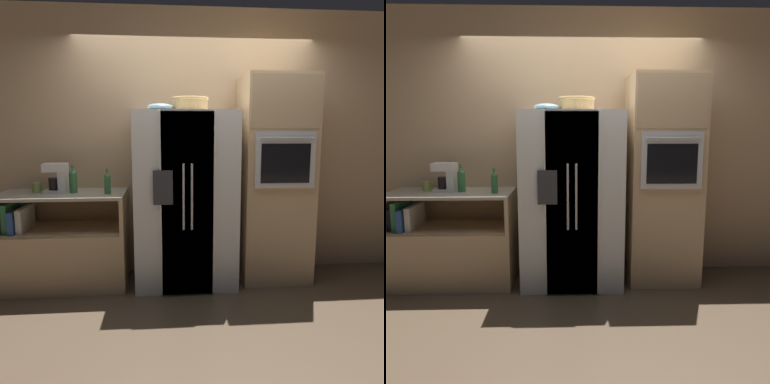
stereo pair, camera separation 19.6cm
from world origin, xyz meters
TOP-DOWN VIEW (x-y plane):
  - ground_plane at (0.00, 0.00)m, footprint 20.00×20.00m
  - wall_back at (0.00, 0.44)m, footprint 12.00×0.06m
  - counter_left at (-1.35, 0.09)m, footprint 1.24×0.65m
  - refrigerator at (-0.13, 0.06)m, footprint 0.99×0.74m
  - wall_oven at (0.80, 0.11)m, footprint 0.70×0.66m
  - wicker_basket at (-0.07, 0.05)m, footprint 0.35×0.35m
  - fruit_bowl at (-0.36, -0.02)m, footprint 0.24×0.24m
  - bottle_tall at (-0.88, -0.00)m, footprint 0.06×0.06m
  - bottle_short at (-1.22, 0.09)m, footprint 0.08×0.08m
  - mug at (-1.59, 0.17)m, footprint 0.12×0.09m
  - coffee_maker at (-1.38, 0.15)m, footprint 0.22×0.18m

SIDE VIEW (x-z plane):
  - ground_plane at x=0.00m, z-range 0.00..0.00m
  - counter_left at x=-1.35m, z-range -0.12..0.82m
  - refrigerator at x=-0.13m, z-range 0.00..1.73m
  - mug at x=-1.59m, z-range 0.94..1.03m
  - bottle_tall at x=-0.88m, z-range 0.93..1.17m
  - wall_oven at x=0.80m, z-range 0.01..2.09m
  - bottle_short at x=-1.22m, z-range 0.93..1.20m
  - coffee_maker at x=-1.38m, z-range 0.95..1.24m
  - wall_back at x=0.00m, z-range 0.00..2.80m
  - fruit_bowl at x=-0.36m, z-range 1.73..1.80m
  - wicker_basket at x=-0.07m, z-range 1.74..1.87m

